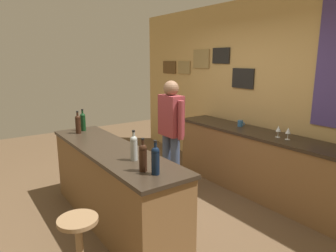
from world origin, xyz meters
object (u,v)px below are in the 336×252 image
bar_stool (79,243)px  wine_bottle_e (155,159)px  wine_bottle_b (78,123)px  wine_bottle_c (134,147)px  wine_bottle_a (83,121)px  coffee_mug (240,123)px  wine_glass_a (278,129)px  wine_glass_b (288,131)px  wine_bottle_d (143,157)px  bartender (171,130)px

bar_stool → wine_bottle_e: (0.08, 0.68, 0.60)m
wine_bottle_b → wine_bottle_c: (1.40, 0.08, 0.00)m
wine_bottle_a → wine_bottle_c: bearing=-1.2°
wine_bottle_b → wine_bottle_e: 1.84m
coffee_mug → wine_bottle_b: bearing=-112.8°
wine_glass_a → wine_glass_b: (0.14, 0.01, 0.00)m
wine_bottle_b → wine_bottle_d: size_ratio=1.00×
wine_bottle_b → wine_bottle_d: (1.71, -0.00, 0.00)m
wine_bottle_e → wine_glass_b: bearing=91.7°
wine_bottle_e → wine_glass_a: 2.05m
wine_bottle_a → bar_stool: bearing=-21.6°
wine_bottle_a → coffee_mug: bearing=63.5°
wine_bottle_d → coffee_mug: wine_bottle_d is taller
wine_glass_a → coffee_mug: (-0.72, 0.09, -0.06)m
bar_stool → wine_glass_a: 2.77m
wine_bottle_a → wine_bottle_d: bearing=-3.4°
wine_bottle_a → coffee_mug: size_ratio=2.45×
bartender → wine_bottle_c: bearing=-52.3°
wine_bottle_a → wine_bottle_c: 1.52m
wine_bottle_e → wine_glass_a: (-0.20, 2.04, -0.05)m
wine_bottle_e → wine_bottle_d: bearing=-159.4°
wine_bottle_c → wine_bottle_d: bearing=-14.1°
wine_glass_b → bar_stool: bearing=-90.4°
bartender → coffee_mug: (0.30, 1.08, 0.01)m
wine_bottle_b → coffee_mug: 2.37m
coffee_mug → wine_bottle_d: bearing=-70.0°
wine_bottle_c → coffee_mug: 2.16m
bartender → wine_bottle_e: bearing=-40.6°
bartender → wine_bottle_b: bearing=-119.2°
wine_bottle_c → wine_bottle_d: same height
bar_stool → wine_bottle_d: wine_bottle_d is taller
wine_bottle_b → wine_glass_a: bearing=51.8°
wine_bottle_a → wine_glass_b: wine_bottle_a is taller
wine_bottle_e → wine_glass_b: wine_bottle_e is taller
wine_bottle_a → wine_glass_b: (1.89, 1.98, -0.05)m
wine_glass_b → coffee_mug: size_ratio=1.24×
wine_bottle_a → wine_bottle_e: (1.95, -0.06, 0.00)m
wine_bottle_e → coffee_mug: size_ratio=2.45×
bartender → bar_stool: bearing=-56.6°
bar_stool → wine_glass_b: wine_glass_b is taller
wine_bottle_c → wine_glass_b: wine_bottle_c is taller
wine_bottle_d → wine_bottle_e: bearing=20.6°
wine_bottle_b → bartender: bearing=60.8°
wine_bottle_a → wine_bottle_b: size_ratio=1.00×
bartender → wine_bottle_e: 1.62m
wine_glass_b → wine_bottle_c: bearing=-100.5°
bar_stool → wine_bottle_a: 2.10m
wine_glass_a → wine_bottle_a: bearing=-131.6°
wine_bottle_e → coffee_mug: wine_bottle_e is taller
wine_bottle_b → wine_bottle_c: same height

